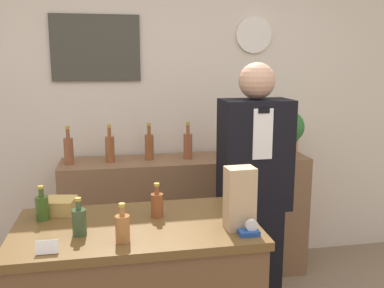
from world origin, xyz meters
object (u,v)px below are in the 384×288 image
at_px(paper_bag, 240,198).
at_px(tape_dispenser, 250,230).
at_px(shopkeeper, 253,198).
at_px(potted_plant, 288,130).

height_order(paper_bag, tape_dispenser, paper_bag).
distance_m(shopkeeper, paper_bag, 0.83).
bearing_deg(paper_bag, tape_dispenser, -73.85).
height_order(shopkeeper, potted_plant, shopkeeper).
relative_size(shopkeeper, tape_dispenser, 19.16).
xyz_separation_m(shopkeeper, paper_bag, (-0.32, -0.72, 0.26)).
bearing_deg(potted_plant, shopkeeper, -127.26).
xyz_separation_m(shopkeeper, potted_plant, (0.51, 0.67, 0.32)).
xyz_separation_m(potted_plant, paper_bag, (-0.83, -1.40, -0.06)).
bearing_deg(paper_bag, potted_plant, 59.16).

